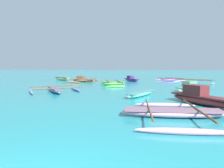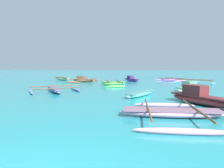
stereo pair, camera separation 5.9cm
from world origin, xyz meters
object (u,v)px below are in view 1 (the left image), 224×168
(moored_boat_7, at_px, (83,80))
(moored_boat_8, at_px, (171,80))
(moored_boat_4, at_px, (172,113))
(moored_boat_9, at_px, (202,98))
(moored_boat_1, at_px, (141,93))
(moored_boat_0, at_px, (131,79))
(moored_boat_2, at_px, (62,78))
(moored_boat_3, at_px, (54,89))
(moored_boat_10, at_px, (192,88))
(moored_boat_5, at_px, (194,82))
(moored_boat_6, at_px, (113,83))

(moored_boat_7, bearing_deg, moored_boat_8, 35.33)
(moored_boat_4, relative_size, moored_boat_9, 1.13)
(moored_boat_1, height_order, moored_boat_9, moored_boat_9)
(moored_boat_1, distance_m, moored_boat_7, 13.76)
(moored_boat_0, relative_size, moored_boat_8, 0.62)
(moored_boat_2, height_order, moored_boat_3, moored_boat_2)
(moored_boat_3, relative_size, moored_boat_9, 1.20)
(moored_boat_2, xyz_separation_m, moored_boat_4, (12.20, -19.70, -0.08))
(moored_boat_1, distance_m, moored_boat_10, 5.11)
(moored_boat_7, relative_size, moored_boat_10, 1.46)
(moored_boat_4, bearing_deg, moored_boat_10, 70.43)
(moored_boat_2, distance_m, moored_boat_5, 17.66)
(moored_boat_5, distance_m, moored_boat_8, 4.63)
(moored_boat_5, bearing_deg, moored_boat_2, 105.50)
(moored_boat_3, bearing_deg, moored_boat_2, 165.39)
(moored_boat_6, bearing_deg, moored_boat_7, 121.73)
(moored_boat_6, xyz_separation_m, moored_boat_10, (6.85, -4.29, 0.07))
(moored_boat_2, bearing_deg, moored_boat_6, -1.13)
(moored_boat_0, relative_size, moored_boat_7, 0.53)
(moored_boat_6, bearing_deg, moored_boat_4, -87.16)
(moored_boat_0, height_order, moored_boat_7, moored_boat_7)
(moored_boat_0, distance_m, moored_boat_1, 13.68)
(moored_boat_0, relative_size, moored_boat_3, 0.58)
(moored_boat_8, height_order, moored_boat_9, moored_boat_9)
(moored_boat_5, bearing_deg, moored_boat_0, 95.37)
(moored_boat_5, height_order, moored_boat_6, moored_boat_5)
(moored_boat_9, bearing_deg, moored_boat_5, 131.55)
(moored_boat_6, distance_m, moored_boat_9, 11.60)
(moored_boat_4, height_order, moored_boat_7, moored_boat_7)
(moored_boat_8, bearing_deg, moored_boat_6, -171.33)
(moored_boat_4, xyz_separation_m, moored_boat_5, (5.09, 16.10, 0.04))
(moored_boat_2, bearing_deg, moored_boat_1, -13.70)
(moored_boat_8, bearing_deg, moored_boat_0, 155.37)
(moored_boat_2, xyz_separation_m, moored_boat_8, (15.30, 0.59, -0.08))
(moored_boat_3, height_order, moored_boat_8, moored_boat_8)
(moored_boat_6, bearing_deg, moored_boat_8, 32.36)
(moored_boat_0, bearing_deg, moored_boat_1, -33.25)
(moored_boat_1, bearing_deg, moored_boat_7, 59.72)
(moored_boat_5, height_order, moored_boat_8, moored_boat_5)
(moored_boat_3, bearing_deg, moored_boat_6, 113.26)
(moored_boat_7, distance_m, moored_boat_10, 14.12)
(moored_boat_6, distance_m, moored_boat_8, 10.23)
(moored_boat_3, xyz_separation_m, moored_boat_4, (7.82, -6.93, 0.00))
(moored_boat_1, distance_m, moored_boat_5, 12.37)
(moored_boat_3, bearing_deg, moored_boat_8, 107.19)
(moored_boat_4, bearing_deg, moored_boat_1, 100.77)
(moored_boat_6, bearing_deg, moored_boat_2, 126.18)
(moored_boat_8, relative_size, moored_boat_9, 1.12)
(moored_boat_9, bearing_deg, moored_boat_0, 159.30)
(moored_boat_2, xyz_separation_m, moored_boat_10, (15.10, -11.13, 0.04))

